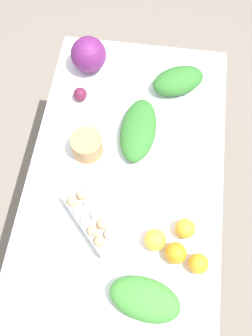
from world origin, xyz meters
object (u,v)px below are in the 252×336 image
object	(u,v)px
greens_bunch_beet_tops	(178,81)
orange_2	(176,253)
orange_3	(198,264)
orange_1	(155,240)
beet_root	(80,94)
greens_bunch_chard	(145,299)
greens_bunch_scallion	(138,130)
paper_bag	(87,145)
egg_carton	(91,220)
cabbage_purple	(89,55)
orange_0	(185,228)

from	to	relation	value
greens_bunch_beet_tops	orange_2	xyz separation A→B (m)	(-0.78, -0.05, -0.01)
orange_3	orange_1	bearing A→B (deg)	68.46
beet_root	orange_1	size ratio (longest dim) A/B	0.75
greens_bunch_chard	greens_bunch_scallion	distance (m)	0.69
paper_bag	greens_bunch_scallion	world-z (taller)	paper_bag
egg_carton	greens_bunch_chard	world-z (taller)	greens_bunch_chard
cabbage_purple	paper_bag	bearing A→B (deg)	-170.99
orange_1	orange_3	bearing A→B (deg)	-111.54
cabbage_purple	egg_carton	bearing A→B (deg)	-169.30
greens_bunch_chard	beet_root	size ratio (longest dim) A/B	4.08
cabbage_purple	paper_bag	xyz separation A→B (m)	(-0.45, -0.07, -0.04)
greens_bunch_beet_tops	greens_bunch_chard	bearing A→B (deg)	177.44
orange_1	orange_3	world-z (taller)	orange_1
greens_bunch_scallion	beet_root	size ratio (longest dim) A/B	5.04
greens_bunch_chard	greens_bunch_beet_tops	bearing A→B (deg)	-2.56
orange_3	orange_0	bearing A→B (deg)	24.53
orange_0	greens_bunch_chard	bearing A→B (deg)	155.82
paper_bag	greens_bunch_chard	bearing A→B (deg)	-151.74
greens_bunch_scallion	orange_3	distance (m)	0.60
egg_carton	paper_bag	xyz separation A→B (m)	(0.31, 0.07, 0.00)
egg_carton	greens_bunch_chard	distance (m)	0.35
greens_bunch_beet_tops	beet_root	xyz separation A→B (m)	(-0.12, 0.43, -0.02)
cabbage_purple	orange_3	bearing A→B (deg)	-147.42
orange_1	greens_bunch_chard	bearing A→B (deg)	176.06
orange_2	greens_bunch_beet_tops	bearing A→B (deg)	3.79
orange_0	orange_2	xyz separation A→B (m)	(-0.10, 0.03, 0.00)
cabbage_purple	beet_root	bearing A→B (deg)	177.13
greens_bunch_scallion	beet_root	world-z (taller)	greens_bunch_scallion
paper_bag	orange_3	distance (m)	0.65
orange_0	cabbage_purple	bearing A→B (deg)	33.79
beet_root	orange_3	xyz separation A→B (m)	(-0.69, -0.57, 0.01)
cabbage_purple	paper_bag	size ratio (longest dim) A/B	1.25
greens_bunch_beet_tops	cabbage_purple	bearing A→B (deg)	81.22
paper_bag	orange_1	bearing A→B (deg)	-138.01
cabbage_purple	orange_1	distance (m)	0.90
egg_carton	orange_0	bearing A→B (deg)	-130.54
greens_bunch_chard	beet_root	world-z (taller)	greens_bunch_chard
beet_root	orange_3	world-z (taller)	orange_3
egg_carton	greens_bunch_scallion	distance (m)	0.44
cabbage_purple	paper_bag	distance (m)	0.46
cabbage_purple	orange_1	size ratio (longest dim) A/B	1.99
egg_carton	orange_3	distance (m)	0.43
orange_3	greens_bunch_chard	bearing A→B (deg)	129.74
greens_bunch_chard	beet_root	distance (m)	0.92
cabbage_purple	greens_bunch_chard	size ratio (longest dim) A/B	0.65
egg_carton	greens_bunch_beet_tops	world-z (taller)	greens_bunch_beet_tops
orange_0	orange_3	bearing A→B (deg)	-155.47
greens_bunch_chard	orange_1	size ratio (longest dim) A/B	3.06
orange_1	cabbage_purple	bearing A→B (deg)	25.96
orange_2	egg_carton	bearing A→B (deg)	75.73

